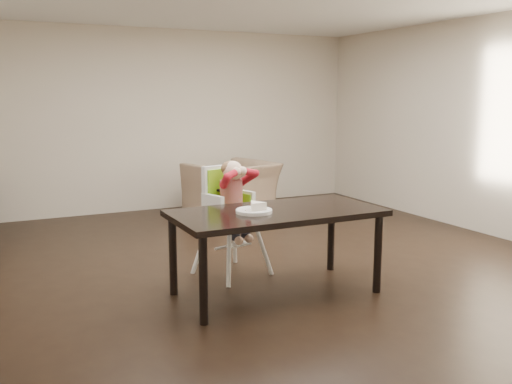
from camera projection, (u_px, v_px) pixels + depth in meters
ground at (281, 268)px, 5.78m from camera, size 7.00×7.00×0.00m
room_walls at (283, 82)px, 5.47m from camera, size 6.02×7.02×2.71m
dining_table at (276, 219)px, 4.93m from camera, size 1.80×0.90×0.75m
high_chair at (230, 194)px, 5.47m from camera, size 0.58×0.58×1.12m
plate at (255, 209)px, 4.81m from camera, size 0.40×0.40×0.09m
armchair at (232, 180)px, 8.35m from camera, size 1.34×1.09×1.01m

